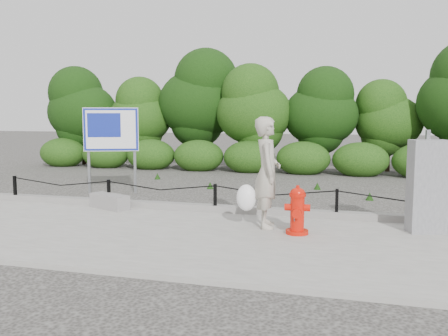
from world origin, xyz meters
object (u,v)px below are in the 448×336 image
Objects in this scene: pedestrian at (266,174)px; concrete_block at (110,201)px; utility_cabinet at (427,186)px; advertising_sign at (111,133)px; fire_hydrant at (297,211)px.

pedestrian is 2.05× the size of concrete_block.
utility_cabinet is 8.00m from advertising_sign.
utility_cabinet is (2.77, 0.36, -0.17)m from pedestrian.
concrete_block is at bearing 160.76° from fire_hydrant.
pedestrian is 5.64m from advertising_sign.
advertising_sign reaches higher than utility_cabinet.
advertising_sign is (-5.38, 3.34, 1.15)m from fire_hydrant.
concrete_block is 6.44m from utility_cabinet.
pedestrian is 3.79m from concrete_block.
advertising_sign is at bearing 46.12° from pedestrian.
utility_cabinet is at bearing -40.95° from advertising_sign.
fire_hydrant is 2.31m from utility_cabinet.
concrete_block is (-3.62, 0.79, -0.82)m from pedestrian.
concrete_block is 0.55× the size of utility_cabinet.
pedestrian is 2.80m from utility_cabinet.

